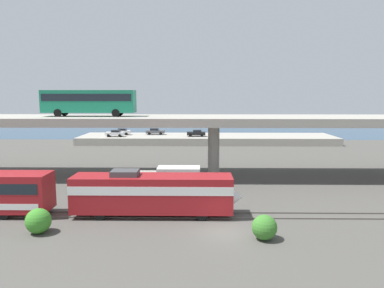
% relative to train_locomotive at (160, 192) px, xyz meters
% --- Properties ---
extents(ground_plane, '(260.00, 260.00, 0.00)m').
position_rel_train_locomotive_xyz_m(ground_plane, '(5.46, -4.00, -2.19)').
color(ground_plane, '#4C4944').
extents(rail_strip_near, '(110.00, 0.12, 0.12)m').
position_rel_train_locomotive_xyz_m(rail_strip_near, '(5.46, -0.76, -2.13)').
color(rail_strip_near, '#59544C').
rests_on(rail_strip_near, ground_plane).
extents(rail_strip_far, '(110.00, 0.12, 0.12)m').
position_rel_train_locomotive_xyz_m(rail_strip_far, '(5.46, 0.76, -2.13)').
color(rail_strip_far, '#59544C').
rests_on(rail_strip_far, ground_plane).
extents(train_locomotive, '(15.24, 3.04, 4.18)m').
position_rel_train_locomotive_xyz_m(train_locomotive, '(0.00, 0.00, 0.00)').
color(train_locomotive, maroon).
rests_on(train_locomotive, ground_plane).
extents(highway_overpass, '(96.00, 10.03, 8.02)m').
position_rel_train_locomotive_xyz_m(highway_overpass, '(5.46, 16.00, 5.12)').
color(highway_overpass, '#9E998E').
rests_on(highway_overpass, ground_plane).
extents(transit_bus_on_overpass, '(12.00, 2.68, 3.40)m').
position_rel_train_locomotive_xyz_m(transit_bus_on_overpass, '(-10.88, 15.98, 7.89)').
color(transit_bus_on_overpass, '#197A56').
rests_on(transit_bus_on_overpass, highway_overpass).
extents(service_truck_west, '(6.80, 2.46, 3.04)m').
position_rel_train_locomotive_xyz_m(service_truck_west, '(0.40, 7.10, -0.56)').
color(service_truck_west, '#9E998C').
rests_on(service_truck_west, ground_plane).
extents(pier_parking_lot, '(57.11, 12.33, 1.60)m').
position_rel_train_locomotive_xyz_m(pier_parking_lot, '(5.46, 51.00, -1.39)').
color(pier_parking_lot, '#9E998E').
rests_on(pier_parking_lot, ground_plane).
extents(parked_car_0, '(4.02, 1.96, 1.50)m').
position_rel_train_locomotive_xyz_m(parked_car_0, '(-14.91, 48.27, 0.18)').
color(parked_car_0, silver).
rests_on(parked_car_0, pier_parking_lot).
extents(parked_car_1, '(4.27, 1.86, 1.50)m').
position_rel_train_locomotive_xyz_m(parked_car_1, '(-6.54, 52.63, 0.18)').
color(parked_car_1, '#515459').
rests_on(parked_car_1, pier_parking_lot).
extents(parked_car_2, '(4.01, 1.87, 1.50)m').
position_rel_train_locomotive_xyz_m(parked_car_2, '(-14.23, 52.06, 0.18)').
color(parked_car_2, silver).
rests_on(parked_car_2, pier_parking_lot).
extents(parked_car_3, '(4.07, 1.99, 1.50)m').
position_rel_train_locomotive_xyz_m(parked_car_3, '(3.06, 49.05, 0.18)').
color(parked_car_3, black).
rests_on(parked_car_3, pier_parking_lot).
extents(harbor_water, '(140.00, 36.00, 0.01)m').
position_rel_train_locomotive_xyz_m(harbor_water, '(5.46, 74.00, -2.19)').
color(harbor_water, navy).
rests_on(harbor_water, ground_plane).
extents(shrub_left, '(2.00, 2.00, 2.00)m').
position_rel_train_locomotive_xyz_m(shrub_left, '(-9.20, -4.36, -1.20)').
color(shrub_left, '#3A8629').
rests_on(shrub_left, ground_plane).
extents(shrub_right, '(1.91, 1.91, 1.91)m').
position_rel_train_locomotive_xyz_m(shrub_right, '(8.38, -5.38, -1.24)').
color(shrub_right, '#3A7A2B').
rests_on(shrub_right, ground_plane).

